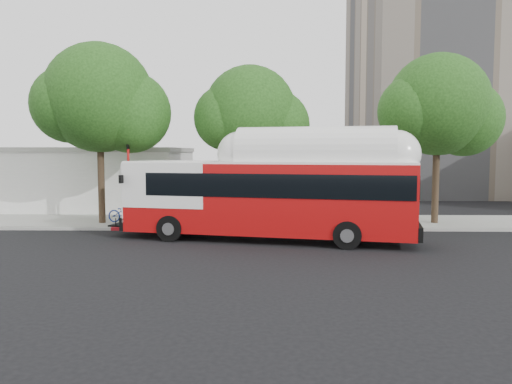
% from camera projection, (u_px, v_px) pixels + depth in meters
% --- Properties ---
extents(ground, '(120.00, 120.00, 0.00)m').
position_uv_depth(ground, '(269.00, 245.00, 21.37)').
color(ground, black).
rests_on(ground, ground).
extents(sidewalk, '(60.00, 5.00, 0.15)m').
position_uv_depth(sidewalk, '(268.00, 222.00, 27.84)').
color(sidewalk, gray).
rests_on(sidewalk, ground).
extents(curb_strip, '(60.00, 0.30, 0.15)m').
position_uv_depth(curb_strip, '(269.00, 229.00, 25.25)').
color(curb_strip, gray).
rests_on(curb_strip, ground).
extents(red_curb_segment, '(10.00, 0.32, 0.16)m').
position_uv_depth(red_curb_segment, '(209.00, 229.00, 25.30)').
color(red_curb_segment, maroon).
rests_on(red_curb_segment, ground).
extents(street_tree_left, '(6.67, 5.80, 9.74)m').
position_uv_depth(street_tree_left, '(108.00, 102.00, 26.52)').
color(street_tree_left, '#2D2116').
rests_on(street_tree_left, ground).
extents(street_tree_mid, '(5.75, 5.00, 8.62)m').
position_uv_depth(street_tree_mid, '(257.00, 116.00, 26.94)').
color(street_tree_mid, '#2D2116').
rests_on(street_tree_mid, ground).
extents(street_tree_right, '(6.21, 5.40, 9.18)m').
position_uv_depth(street_tree_right, '(446.00, 109.00, 26.53)').
color(street_tree_right, '#2D2116').
rests_on(street_tree_right, ground).
extents(apartment_tower, '(18.00, 18.00, 37.00)m').
position_uv_depth(apartment_tower, '(456.00, 8.00, 47.51)').
color(apartment_tower, tan).
rests_on(apartment_tower, ground).
extents(low_commercial_bldg, '(16.20, 10.20, 4.25)m').
position_uv_depth(low_commercial_bldg, '(71.00, 177.00, 35.40)').
color(low_commercial_bldg, silver).
rests_on(low_commercial_bldg, ground).
extents(transit_bus, '(13.98, 5.43, 4.08)m').
position_uv_depth(transit_bus, '(269.00, 198.00, 22.32)').
color(transit_bus, '#A30B0C').
rests_on(transit_bus, ground).
extents(signal_pole, '(0.12, 0.41, 4.35)m').
position_uv_depth(signal_pole, '(129.00, 186.00, 25.70)').
color(signal_pole, '#B41313').
rests_on(signal_pole, ground).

